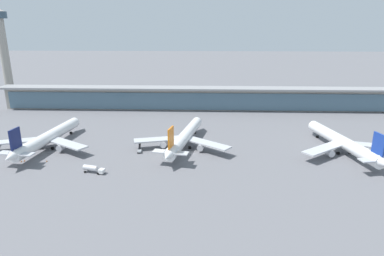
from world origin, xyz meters
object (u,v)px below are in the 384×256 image
at_px(airliner_left_stand, 47,138).
at_px(safety_cone_charlie, 21,161).
at_px(airliner_right_stand, 343,142).
at_px(safety_cone_delta, 25,161).
at_px(airliner_centre_stand, 184,137).
at_px(safety_cone_alpha, 47,161).
at_px(control_tower, 3,46).
at_px(service_truck_near_nose_grey, 140,150).
at_px(service_truck_under_wing_white, 93,169).

bearing_deg(airliner_left_stand, safety_cone_charlie, -103.43).
bearing_deg(airliner_right_stand, safety_cone_delta, -173.85).
bearing_deg(airliner_right_stand, airliner_centre_stand, 176.22).
bearing_deg(safety_cone_alpha, control_tower, 124.09).
distance_m(airliner_right_stand, safety_cone_charlie, 137.71).
height_order(airliner_right_stand, safety_cone_delta, airliner_right_stand).
bearing_deg(safety_cone_charlie, airliner_left_stand, 76.57).
bearing_deg(airliner_left_stand, service_truck_near_nose_grey, -4.25).
bearing_deg(control_tower, airliner_right_stand, -28.56).
bearing_deg(airliner_left_stand, control_tower, 125.53).
bearing_deg(service_truck_near_nose_grey, airliner_right_stand, 1.25).
bearing_deg(safety_cone_charlie, airliner_centre_stand, 16.74).
relative_size(service_truck_near_nose_grey, control_tower, 0.10).
height_order(airliner_centre_stand, airliner_right_stand, same).
relative_size(service_truck_under_wing_white, safety_cone_alpha, 12.70).
relative_size(airliner_centre_stand, control_tower, 0.82).
height_order(service_truck_under_wing_white, safety_cone_charlie, service_truck_under_wing_white).
distance_m(airliner_left_stand, airliner_centre_stand, 62.71).
relative_size(service_truck_under_wing_white, safety_cone_delta, 12.70).
xyz_separation_m(service_truck_near_nose_grey, service_truck_under_wing_white, (-13.61, -22.78, 0.90)).
height_order(airliner_centre_stand, service_truck_near_nose_grey, airliner_centre_stand).
relative_size(service_truck_under_wing_white, control_tower, 0.12).
distance_m(airliner_left_stand, safety_cone_charlie, 17.70).
distance_m(airliner_centre_stand, control_tower, 187.30).
xyz_separation_m(service_truck_near_nose_grey, control_tower, (-125.84, 119.41, 38.07)).
height_order(service_truck_under_wing_white, safety_cone_delta, service_truck_under_wing_white).
distance_m(airliner_centre_stand, safety_cone_alpha, 59.56).
height_order(airliner_centre_stand, safety_cone_alpha, airliner_centre_stand).
bearing_deg(airliner_left_stand, safety_cone_delta, -100.60).
xyz_separation_m(service_truck_near_nose_grey, safety_cone_delta, (-45.82, -12.68, -0.49)).
relative_size(airliner_left_stand, safety_cone_alpha, 84.16).
bearing_deg(safety_cone_charlie, airliner_right_stand, 6.42).
height_order(airliner_centre_stand, safety_cone_charlie, airliner_centre_stand).
bearing_deg(airliner_centre_stand, safety_cone_charlie, -163.26).
bearing_deg(airliner_left_stand, safety_cone_alpha, -67.88).
height_order(service_truck_under_wing_white, safety_cone_alpha, service_truck_under_wing_white).
bearing_deg(airliner_centre_stand, service_truck_near_nose_grey, -161.55).
bearing_deg(airliner_left_stand, service_truck_under_wing_white, -41.60).
height_order(airliner_left_stand, safety_cone_alpha, airliner_left_stand).
relative_size(airliner_left_stand, airliner_centre_stand, 1.01).
distance_m(service_truck_near_nose_grey, safety_cone_charlie, 48.72).
bearing_deg(service_truck_near_nose_grey, control_tower, 136.50).
relative_size(airliner_right_stand, control_tower, 0.82).
relative_size(service_truck_near_nose_grey, service_truck_under_wing_white, 0.78).
relative_size(airliner_left_stand, service_truck_near_nose_grey, 8.51).
height_order(safety_cone_charlie, safety_cone_delta, same).
height_order(service_truck_near_nose_grey, safety_cone_delta, service_truck_near_nose_grey).
xyz_separation_m(service_truck_near_nose_grey, safety_cone_charlie, (-46.82, -13.43, -0.49)).
bearing_deg(safety_cone_delta, airliner_right_stand, 6.15).
height_order(airliner_left_stand, control_tower, control_tower).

